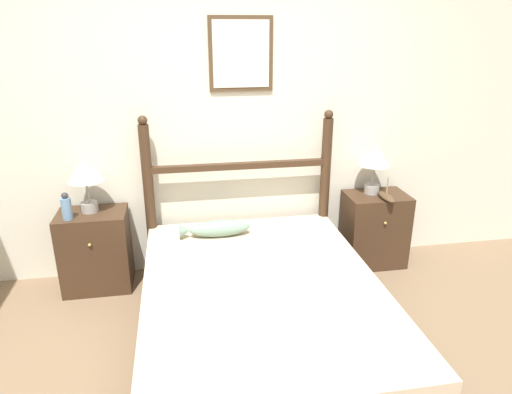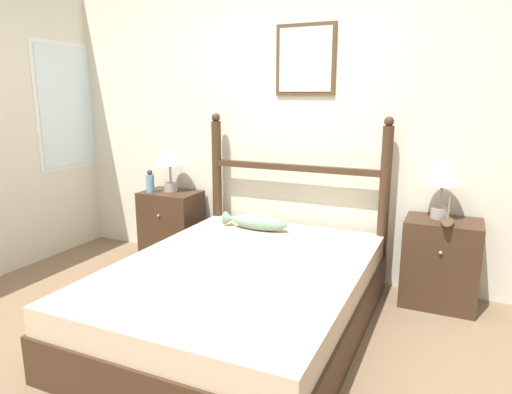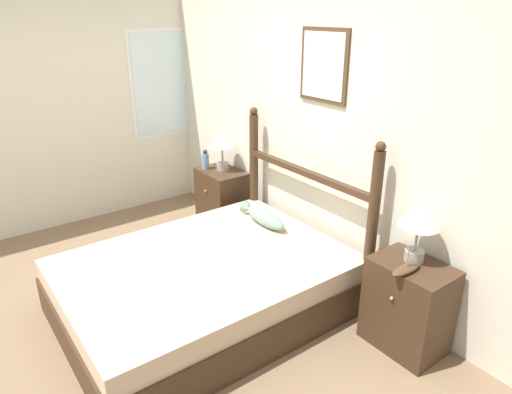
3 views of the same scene
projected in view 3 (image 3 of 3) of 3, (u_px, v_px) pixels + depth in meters
name	position (u px, v px, depth m)	size (l,w,h in m)	color
ground_plane	(127.00, 328.00, 3.36)	(16.00, 16.00, 0.00)	#7A6047
wall_back	(308.00, 125.00, 3.82)	(6.40, 0.08, 2.55)	beige
wall_left	(33.00, 108.00, 4.47)	(0.08, 6.40, 2.55)	beige
bed	(205.00, 285.00, 3.49)	(1.54, 2.08, 0.44)	#3D2819
headboard	(305.00, 196.00, 3.84)	(1.54, 0.08, 1.35)	#3D2819
nightstand_left	(222.00, 199.00, 4.81)	(0.52, 0.39, 0.64)	#3D2819
nightstand_right	(408.00, 306.00, 3.08)	(0.52, 0.39, 0.64)	#3D2819
table_lamp_left	(222.00, 141.00, 4.59)	(0.27, 0.27, 0.42)	gray
table_lamp_right	(420.00, 218.00, 2.89)	(0.27, 0.27, 0.42)	gray
bottle	(205.00, 160.00, 4.71)	(0.07, 0.07, 0.21)	#668CB2
model_boat	(406.00, 269.00, 2.87)	(0.08, 0.26, 0.19)	#4C3823
fish_pillow	(263.00, 217.00, 3.95)	(0.55, 0.14, 0.13)	gray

